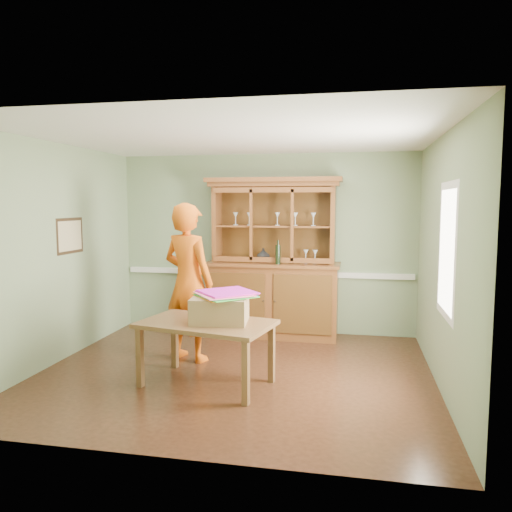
% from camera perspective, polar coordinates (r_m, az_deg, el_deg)
% --- Properties ---
extents(floor, '(4.50, 4.50, 0.00)m').
position_cam_1_polar(floor, '(5.97, -2.43, -13.17)').
color(floor, '#4C2918').
rests_on(floor, ground).
extents(ceiling, '(4.50, 4.50, 0.00)m').
position_cam_1_polar(ceiling, '(5.68, -2.56, 13.48)').
color(ceiling, white).
rests_on(ceiling, wall_back).
extents(wall_back, '(4.50, 0.00, 4.50)m').
position_cam_1_polar(wall_back, '(7.62, 1.09, 1.43)').
color(wall_back, gray).
rests_on(wall_back, floor).
extents(wall_left, '(0.00, 4.00, 4.00)m').
position_cam_1_polar(wall_left, '(6.57, -21.91, 0.25)').
color(wall_left, gray).
rests_on(wall_left, floor).
extents(wall_right, '(0.00, 4.00, 4.00)m').
position_cam_1_polar(wall_right, '(5.58, 20.56, -0.66)').
color(wall_right, gray).
rests_on(wall_right, floor).
extents(wall_front, '(4.50, 0.00, 4.50)m').
position_cam_1_polar(wall_front, '(3.77, -9.75, -3.41)').
color(wall_front, gray).
rests_on(wall_front, floor).
extents(chair_rail, '(4.41, 0.05, 0.08)m').
position_cam_1_polar(chair_rail, '(7.64, 1.05, -1.95)').
color(chair_rail, white).
rests_on(chair_rail, wall_back).
extents(framed_map, '(0.03, 0.60, 0.46)m').
position_cam_1_polar(framed_map, '(6.80, -20.45, 2.18)').
color(framed_map, '#352415').
rests_on(framed_map, wall_left).
extents(window_panel, '(0.03, 0.96, 1.36)m').
position_cam_1_polar(window_panel, '(5.27, 20.92, 0.59)').
color(window_panel, white).
rests_on(window_panel, wall_right).
extents(china_hutch, '(1.98, 0.66, 2.33)m').
position_cam_1_polar(china_hutch, '(7.39, 1.94, -2.88)').
color(china_hutch, brown).
rests_on(china_hutch, floor).
extents(dining_table, '(1.53, 1.10, 0.70)m').
position_cam_1_polar(dining_table, '(5.45, -5.70, -8.33)').
color(dining_table, brown).
rests_on(dining_table, floor).
extents(cardboard_box, '(0.63, 0.53, 0.27)m').
position_cam_1_polar(cardboard_box, '(5.37, -4.17, -6.13)').
color(cardboard_box, '#92724B').
rests_on(cardboard_box, dining_table).
extents(kite_stack, '(0.73, 0.73, 0.05)m').
position_cam_1_polar(kite_stack, '(5.37, -3.63, -4.37)').
color(kite_stack, '#FFA420').
rests_on(kite_stack, cardboard_box).
extents(person, '(0.84, 0.70, 1.97)m').
position_cam_1_polar(person, '(6.28, -7.74, -2.97)').
color(person, '#DB580D').
rests_on(person, floor).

